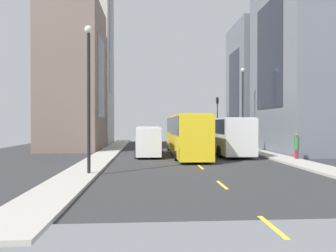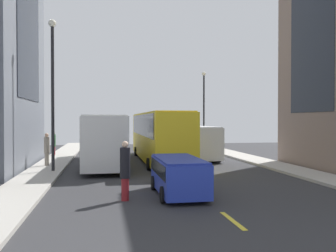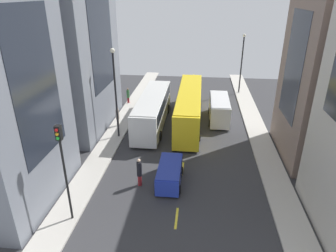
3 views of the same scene
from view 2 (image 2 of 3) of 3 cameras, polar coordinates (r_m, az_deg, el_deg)
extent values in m
plane|color=#333335|center=(25.81, -1.51, -5.88)|extent=(40.74, 40.74, 0.00)
cube|color=#B2ADA3|center=(25.74, -17.89, -5.77)|extent=(2.12, 44.00, 0.15)
cube|color=#B2ADA3|center=(27.84, 13.60, -5.25)|extent=(2.12, 44.00, 0.15)
cube|color=yellow|center=(11.44, 10.24, -14.57)|extent=(0.16, 2.00, 0.01)
cube|color=yellow|center=(17.06, 3.10, -9.39)|extent=(0.16, 2.00, 0.01)
cube|color=yellow|center=(22.87, -0.37, -6.75)|extent=(0.16, 2.00, 0.01)
cube|color=yellow|center=(28.76, -2.41, -5.17)|extent=(0.16, 2.00, 0.01)
cube|color=yellow|center=(34.68, -3.75, -4.12)|extent=(0.16, 2.00, 0.01)
cube|color=yellow|center=(40.63, -4.69, -3.38)|extent=(0.16, 2.00, 0.01)
cube|color=yellow|center=(46.59, -5.40, -2.83)|extent=(0.16, 2.00, 0.01)
cube|color=silver|center=(25.00, -10.05, -2.03)|extent=(2.55, 12.05, 3.00)
cube|color=black|center=(24.97, -10.06, -0.08)|extent=(2.60, 11.09, 1.20)
cube|color=beige|center=(24.97, -10.06, 1.50)|extent=(2.45, 11.57, 0.08)
cylinder|color=black|center=(28.84, -12.39, -4.18)|extent=(0.46, 1.00, 1.00)
cylinder|color=black|center=(28.84, -7.72, -4.17)|extent=(0.46, 1.00, 1.00)
cylinder|color=black|center=(21.42, -13.18, -5.96)|extent=(0.46, 1.00, 1.00)
cylinder|color=black|center=(21.42, -6.87, -5.94)|extent=(0.46, 1.00, 1.00)
cube|color=yellow|center=(26.49, -1.63, -1.67)|extent=(2.45, 14.57, 3.30)
cube|color=black|center=(26.46, -1.63, 0.19)|extent=(2.50, 13.40, 1.48)
cube|color=gold|center=(26.46, -1.63, 1.99)|extent=(2.35, 13.99, 0.08)
cylinder|color=black|center=(30.93, -4.94, -4.04)|extent=(0.44, 0.76, 0.76)
cylinder|color=black|center=(31.21, -0.81, -3.99)|extent=(0.44, 0.76, 0.76)
cylinder|color=black|center=(21.99, -2.79, -6.07)|extent=(0.44, 0.76, 0.76)
cylinder|color=black|center=(22.39, 2.97, -5.95)|extent=(0.44, 0.76, 0.76)
cube|color=white|center=(28.04, 4.90, -2.57)|extent=(2.05, 6.19, 2.30)
cube|color=black|center=(28.00, 4.91, -1.03)|extent=(2.09, 5.69, 0.69)
cube|color=silver|center=(27.99, 4.91, -0.14)|extent=(1.97, 5.94, 0.08)
cylinder|color=black|center=(29.75, 2.18, -4.28)|extent=(0.37, 0.72, 0.72)
cylinder|color=black|center=(30.21, 5.68, -4.20)|extent=(0.37, 0.72, 0.72)
cylinder|color=black|center=(26.03, 3.99, -5.03)|extent=(0.37, 0.72, 0.72)
cylinder|color=black|center=(26.55, 7.95, -4.91)|extent=(0.37, 0.72, 0.72)
cube|color=#2338AD|center=(14.74, 1.69, -7.86)|extent=(1.71, 4.08, 1.28)
cube|color=black|center=(14.69, 1.69, -6.63)|extent=(1.74, 3.75, 0.54)
cube|color=navy|center=(14.65, 1.69, -5.24)|extent=(1.64, 3.91, 0.08)
cylinder|color=black|center=(15.92, -2.06, -9.03)|extent=(0.31, 0.62, 0.62)
cylinder|color=black|center=(16.21, 3.51, -8.85)|extent=(0.31, 0.62, 0.62)
cylinder|color=black|center=(13.46, -0.52, -10.86)|extent=(0.31, 0.62, 0.62)
cylinder|color=black|center=(13.81, 6.03, -10.57)|extent=(0.31, 0.62, 0.62)
cylinder|color=gray|center=(24.34, -18.70, -5.03)|extent=(0.27, 0.27, 0.80)
cylinder|color=gray|center=(24.27, -18.71, -2.88)|extent=(0.35, 0.35, 1.03)
sphere|color=tan|center=(24.23, -18.72, -1.38)|extent=(0.25, 0.25, 0.25)
cylinder|color=maroon|center=(31.61, -17.73, -3.75)|extent=(0.27, 0.27, 0.70)
cylinder|color=#336B38|center=(31.56, -17.74, -2.19)|extent=(0.37, 0.37, 1.02)
sphere|color=#8C6647|center=(31.53, -17.75, -1.06)|extent=(0.23, 0.23, 0.23)
cylinder|color=maroon|center=(13.94, -6.82, -9.96)|extent=(0.29, 0.29, 0.86)
cylinder|color=black|center=(13.79, -6.83, -5.84)|extent=(0.39, 0.39, 1.16)
sphere|color=beige|center=(13.72, -6.84, -2.91)|extent=(0.25, 0.25, 0.25)
cylinder|color=black|center=(21.70, -17.85, 4.14)|extent=(0.18, 0.18, 8.29)
sphere|color=silver|center=(22.37, -17.90, 15.27)|extent=(0.44, 0.44, 0.44)
cylinder|color=black|center=(38.77, 5.72, 2.35)|extent=(0.18, 0.18, 7.74)
sphere|color=silver|center=(39.08, 5.73, 8.30)|extent=(0.44, 0.44, 0.44)
camera|label=1|loc=(55.47, -2.54, 0.79)|focal=33.81mm
camera|label=3|loc=(12.52, 125.79, 55.58)|focal=32.09mm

